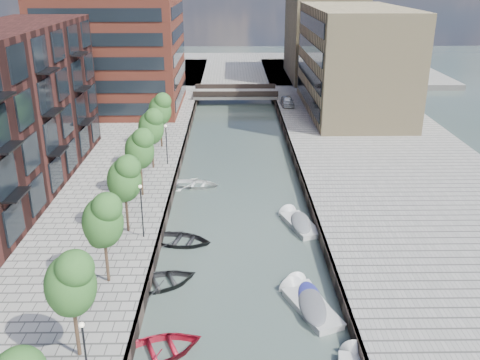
{
  "coord_description": "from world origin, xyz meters",
  "views": [
    {
      "loc": [
        -0.66,
        -11.35,
        19.24
      ],
      "look_at": [
        0.0,
        28.99,
        3.5
      ],
      "focal_mm": 40.0,
      "sensor_mm": 36.0,
      "label": 1
    }
  ],
  "objects_px": {
    "tree_3": "(124,178)",
    "motorboat_4": "(298,223)",
    "tree_6": "(160,109)",
    "tree_5": "(151,126)",
    "motorboat_3": "(307,297)",
    "tree_2": "(103,219)",
    "sloop_3": "(196,186)",
    "motorboat_1": "(308,305)",
    "tree_4": "(139,148)",
    "car": "(287,101)",
    "sloop_2": "(158,354)",
    "sloop_1": "(160,286)",
    "bridge": "(236,93)",
    "sloop_4": "(180,243)",
    "tree_1": "(70,282)"
  },
  "relations": [
    {
      "from": "tree_6",
      "to": "motorboat_4",
      "type": "bearing_deg",
      "value": -54.0
    },
    {
      "from": "tree_3",
      "to": "car",
      "type": "distance_m",
      "value": 43.35
    },
    {
      "from": "motorboat_3",
      "to": "motorboat_4",
      "type": "distance_m",
      "value": 10.69
    },
    {
      "from": "motorboat_4",
      "to": "tree_2",
      "type": "bearing_deg",
      "value": -143.53
    },
    {
      "from": "tree_5",
      "to": "motorboat_3",
      "type": "distance_m",
      "value": 25.72
    },
    {
      "from": "tree_4",
      "to": "motorboat_1",
      "type": "height_order",
      "value": "tree_4"
    },
    {
      "from": "tree_4",
      "to": "motorboat_3",
      "type": "distance_m",
      "value": 20.11
    },
    {
      "from": "sloop_1",
      "to": "tree_2",
      "type": "bearing_deg",
      "value": 83.17
    },
    {
      "from": "tree_5",
      "to": "sloop_4",
      "type": "distance_m",
      "value": 15.66
    },
    {
      "from": "sloop_2",
      "to": "motorboat_4",
      "type": "height_order",
      "value": "motorboat_4"
    },
    {
      "from": "tree_1",
      "to": "motorboat_3",
      "type": "xyz_separation_m",
      "value": [
        12.52,
        6.12,
        -5.12
      ]
    },
    {
      "from": "tree_2",
      "to": "motorboat_4",
      "type": "relative_size",
      "value": 1.13
    },
    {
      "from": "bridge",
      "to": "sloop_3",
      "type": "relative_size",
      "value": 2.88
    },
    {
      "from": "bridge",
      "to": "tree_6",
      "type": "bearing_deg",
      "value": -108.1
    },
    {
      "from": "tree_6",
      "to": "motorboat_1",
      "type": "bearing_deg",
      "value": -67.19
    },
    {
      "from": "tree_3",
      "to": "car",
      "type": "relative_size",
      "value": 1.43
    },
    {
      "from": "motorboat_3",
      "to": "sloop_1",
      "type": "bearing_deg",
      "value": 169.2
    },
    {
      "from": "tree_3",
      "to": "tree_5",
      "type": "distance_m",
      "value": 14.0
    },
    {
      "from": "tree_2",
      "to": "motorboat_3",
      "type": "xyz_separation_m",
      "value": [
        12.52,
        -0.88,
        -5.12
      ]
    },
    {
      "from": "bridge",
      "to": "tree_6",
      "type": "xyz_separation_m",
      "value": [
        -8.5,
        -26.0,
        3.92
      ]
    },
    {
      "from": "tree_3",
      "to": "sloop_1",
      "type": "relative_size",
      "value": 1.2
    },
    {
      "from": "tree_1",
      "to": "motorboat_1",
      "type": "xyz_separation_m",
      "value": [
        12.48,
        5.33,
        -5.1
      ]
    },
    {
      "from": "tree_2",
      "to": "sloop_3",
      "type": "height_order",
      "value": "tree_2"
    },
    {
      "from": "tree_4",
      "to": "motorboat_4",
      "type": "bearing_deg",
      "value": -17.67
    },
    {
      "from": "bridge",
      "to": "motorboat_1",
      "type": "height_order",
      "value": "bridge"
    },
    {
      "from": "tree_2",
      "to": "tree_4",
      "type": "xyz_separation_m",
      "value": [
        0.0,
        14.0,
        0.0
      ]
    },
    {
      "from": "tree_1",
      "to": "tree_5",
      "type": "height_order",
      "value": "same"
    },
    {
      "from": "sloop_3",
      "to": "motorboat_1",
      "type": "distance_m",
      "value": 21.6
    },
    {
      "from": "tree_1",
      "to": "sloop_4",
      "type": "relative_size",
      "value": 1.23
    },
    {
      "from": "motorboat_3",
      "to": "tree_4",
      "type": "bearing_deg",
      "value": 130.08
    },
    {
      "from": "motorboat_3",
      "to": "tree_6",
      "type": "bearing_deg",
      "value": 113.44
    },
    {
      "from": "sloop_4",
      "to": "motorboat_4",
      "type": "distance_m",
      "value": 9.81
    },
    {
      "from": "tree_3",
      "to": "motorboat_4",
      "type": "height_order",
      "value": "tree_3"
    },
    {
      "from": "tree_3",
      "to": "motorboat_1",
      "type": "xyz_separation_m",
      "value": [
        12.48,
        -8.67,
        -5.1
      ]
    },
    {
      "from": "sloop_1",
      "to": "motorboat_4",
      "type": "relative_size",
      "value": 0.95
    },
    {
      "from": "tree_6",
      "to": "sloop_4",
      "type": "bearing_deg",
      "value": -79.59
    },
    {
      "from": "bridge",
      "to": "motorboat_3",
      "type": "relative_size",
      "value": 2.67
    },
    {
      "from": "sloop_2",
      "to": "sloop_4",
      "type": "bearing_deg",
      "value": -22.86
    },
    {
      "from": "tree_4",
      "to": "motorboat_3",
      "type": "xyz_separation_m",
      "value": [
        12.52,
        -14.88,
        -5.12
      ]
    },
    {
      "from": "tree_4",
      "to": "sloop_2",
      "type": "bearing_deg",
      "value": -79.17
    },
    {
      "from": "tree_3",
      "to": "tree_4",
      "type": "distance_m",
      "value": 7.0
    },
    {
      "from": "motorboat_4",
      "to": "sloop_1",
      "type": "bearing_deg",
      "value": -138.82
    },
    {
      "from": "motorboat_4",
      "to": "tree_6",
      "type": "bearing_deg",
      "value": 126.0
    },
    {
      "from": "sloop_2",
      "to": "tree_1",
      "type": "bearing_deg",
      "value": 84.36
    },
    {
      "from": "tree_4",
      "to": "car",
      "type": "xyz_separation_m",
      "value": [
        16.0,
        33.13,
        -3.6
      ]
    },
    {
      "from": "tree_1",
      "to": "tree_3",
      "type": "bearing_deg",
      "value": 90.0
    },
    {
      "from": "bridge",
      "to": "sloop_1",
      "type": "relative_size",
      "value": 2.61
    },
    {
      "from": "sloop_1",
      "to": "sloop_4",
      "type": "height_order",
      "value": "sloop_1"
    },
    {
      "from": "tree_3",
      "to": "motorboat_4",
      "type": "xyz_separation_m",
      "value": [
        13.24,
        2.78,
        -5.11
      ]
    },
    {
      "from": "sloop_1",
      "to": "car",
      "type": "xyz_separation_m",
      "value": [
        12.9,
        46.21,
        1.71
      ]
    }
  ]
}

